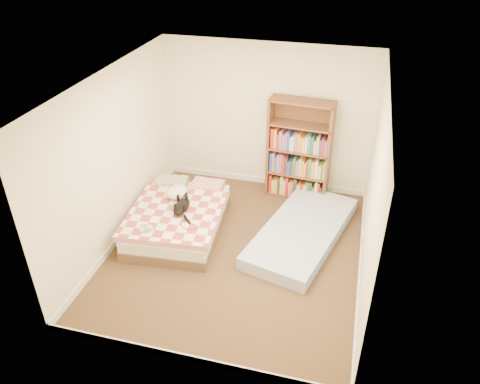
% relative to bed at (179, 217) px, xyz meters
% --- Properties ---
extents(room, '(3.51, 4.01, 2.51)m').
position_rel_bed_xyz_m(room, '(0.97, -0.29, 0.98)').
color(room, '#3F2C1B').
rests_on(room, ground).
extents(bed, '(1.44, 1.90, 0.48)m').
position_rel_bed_xyz_m(bed, '(0.00, 0.00, 0.00)').
color(bed, brown).
rests_on(bed, room).
extents(bookshelf, '(1.05, 0.43, 1.71)m').
position_rel_bed_xyz_m(bookshelf, '(1.57, 1.47, 0.39)').
color(bookshelf, '#4F2D1B').
rests_on(bookshelf, room).
extents(floor_mattress, '(1.52, 2.41, 0.20)m').
position_rel_bed_xyz_m(floor_mattress, '(1.84, 0.26, -0.12)').
color(floor_mattress, '#7A8ECB').
rests_on(floor_mattress, room).
extents(black_cat, '(0.31, 0.74, 0.17)m').
position_rel_bed_xyz_m(black_cat, '(0.11, -0.08, 0.29)').
color(black_cat, black).
rests_on(black_cat, bed).
extents(white_dog, '(0.37, 0.39, 0.17)m').
position_rel_bed_xyz_m(white_dog, '(-0.09, 0.20, 0.30)').
color(white_dog, silver).
rests_on(white_dog, bed).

